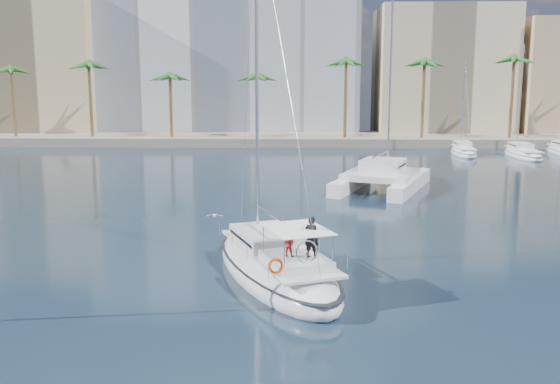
{
  "coord_description": "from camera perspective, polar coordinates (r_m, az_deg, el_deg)",
  "views": [
    {
      "loc": [
        -0.3,
        -29.52,
        9.05
      ],
      "look_at": [
        -1.19,
        1.5,
        3.45
      ],
      "focal_mm": 40.0,
      "sensor_mm": 36.0,
      "label": 1
    }
  ],
  "objects": [
    {
      "name": "catamaran",
      "position": [
        52.93,
        9.32,
        1.5
      ],
      "size": [
        9.83,
        13.22,
        17.34
      ],
      "rotation": [
        0.0,
        0.0,
        -0.37
      ],
      "color": "white",
      "rests_on": "ground"
    },
    {
      "name": "main_sloop",
      "position": [
        28.99,
        -0.44,
        -6.83
      ],
      "size": [
        8.22,
        12.87,
        18.26
      ],
      "rotation": [
        0.0,
        0.0,
        0.38
      ],
      "color": "white",
      "rests_on": "ground"
    },
    {
      "name": "palm_centre",
      "position": [
        86.53,
        1.87,
        11.04
      ],
      "size": [
        3.6,
        3.6,
        12.3
      ],
      "color": "brown",
      "rests_on": "ground"
    },
    {
      "name": "seagull",
      "position": [
        37.73,
        -5.99,
        -2.15
      ],
      "size": [
        1.02,
        0.44,
        0.19
      ],
      "color": "silver",
      "rests_on": "ground"
    },
    {
      "name": "palm_left",
      "position": [
        92.85,
        -19.98,
        10.38
      ],
      "size": [
        3.6,
        3.6,
        12.3
      ],
      "color": "brown",
      "rests_on": "ground"
    },
    {
      "name": "moored_yacht_a",
      "position": [
        79.68,
        16.42,
        3.29
      ],
      "size": [
        3.37,
        9.52,
        11.9
      ],
      "primitive_type": null,
      "rotation": [
        0.0,
        0.0,
        -0.07
      ],
      "color": "white",
      "rests_on": "ground"
    },
    {
      "name": "palm_right",
      "position": [
        93.08,
        23.66,
        10.14
      ],
      "size": [
        3.6,
        3.6,
        12.3
      ],
      "color": "brown",
      "rests_on": "ground"
    },
    {
      "name": "building_tan_left",
      "position": [
        106.99,
        -21.68,
        10.56
      ],
      "size": [
        22.0,
        14.0,
        22.0
      ],
      "primitive_type": "cube",
      "color": "tan",
      "rests_on": "ground"
    },
    {
      "name": "ground",
      "position": [
        30.87,
        2.15,
        -6.83
      ],
      "size": [
        160.0,
        160.0,
        0.0
      ],
      "primitive_type": "plane",
      "color": "black",
      "rests_on": "ground"
    },
    {
      "name": "building_modern",
      "position": [
        103.3,
        -4.99,
        12.94
      ],
      "size": [
        42.0,
        16.0,
        28.0
      ],
      "primitive_type": "cube",
      "color": "white",
      "rests_on": "ground"
    },
    {
      "name": "quay",
      "position": [
        90.91,
        1.83,
        4.89
      ],
      "size": [
        120.0,
        14.0,
        1.2
      ],
      "primitive_type": "cube",
      "color": "gray",
      "rests_on": "ground"
    },
    {
      "name": "moored_yacht_b",
      "position": [
        79.71,
        21.31,
        3.01
      ],
      "size": [
        3.32,
        10.83,
        13.72
      ],
      "primitive_type": null,
      "rotation": [
        0.0,
        0.0,
        -0.02
      ],
      "color": "white",
      "rests_on": "ground"
    },
    {
      "name": "building_beige",
      "position": [
        101.99,
        14.52,
        10.44
      ],
      "size": [
        20.0,
        14.0,
        20.0
      ],
      "primitive_type": "cube",
      "color": "beige",
      "rests_on": "ground"
    }
  ]
}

